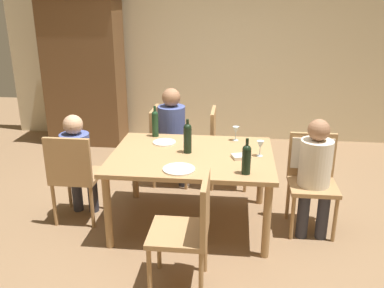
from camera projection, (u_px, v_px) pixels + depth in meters
ground_plane at (192, 222)px, 4.16m from camera, size 10.00×10.00×0.00m
rear_room_partition at (212, 52)px, 6.30m from camera, size 6.40×0.12×2.70m
armoire_cabinet at (84, 71)px, 6.15m from camera, size 1.18×0.62×2.18m
dining_table at (192, 162)px, 3.94m from camera, size 1.52×1.14×0.74m
chair_far_left at (165, 140)px, 4.91m from camera, size 0.44×0.44×0.92m
chair_left_end at (74, 172)px, 4.01m from camera, size 0.44×0.44×0.92m
chair_right_end at (312, 168)px, 3.96m from camera, size 0.44×0.46×0.92m
chair_near at (190, 225)px, 3.08m from camera, size 0.44×0.44×0.92m
chair_far_right at (222, 142)px, 4.84m from camera, size 0.44×0.44×0.92m
person_woman_host at (174, 130)px, 4.85m from camera, size 0.37×0.32×1.16m
person_man_bearded at (77, 159)px, 4.08m from camera, size 0.28×0.33×1.08m
person_man_guest at (315, 169)px, 3.80m from camera, size 0.30×0.34×1.11m
wine_bottle_tall_green at (246, 158)px, 3.43m from camera, size 0.08×0.08×0.31m
wine_bottle_dark_red at (188, 137)px, 3.89m from camera, size 0.08×0.08×0.33m
wine_bottle_short_olive at (155, 123)px, 4.35m from camera, size 0.07×0.07×0.33m
wine_glass_near_left at (260, 145)px, 3.82m from camera, size 0.07×0.07×0.15m
wine_glass_centre at (236, 131)px, 4.24m from camera, size 0.07×0.07×0.15m
dinner_plate_host at (164, 142)px, 4.20m from camera, size 0.23×0.23×0.01m
dinner_plate_guest_left at (179, 169)px, 3.55m from camera, size 0.28×0.28×0.01m
folded_napkin at (241, 156)px, 3.81m from camera, size 0.19×0.17×0.03m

